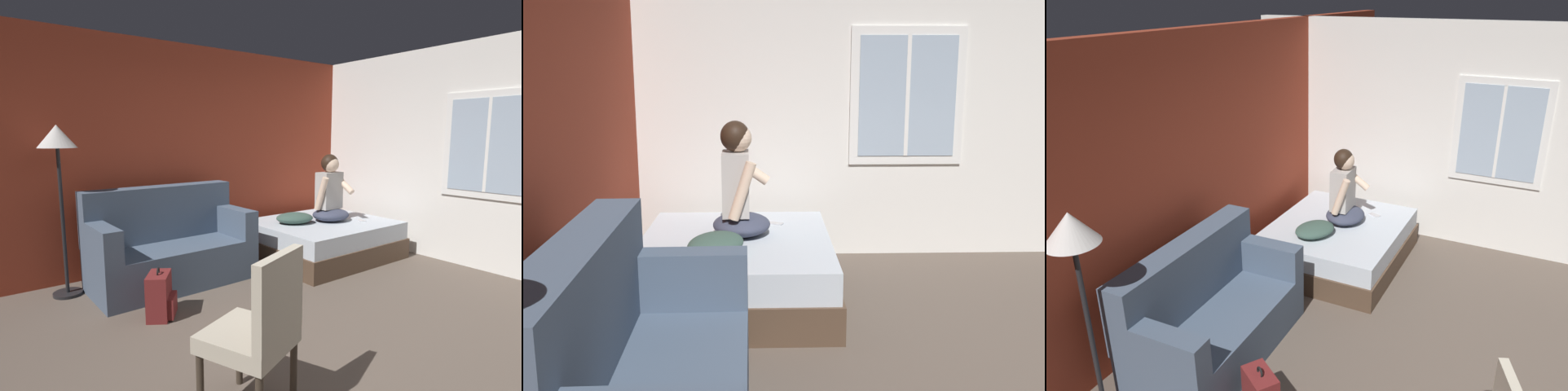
{
  "view_description": "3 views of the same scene",
  "coord_description": "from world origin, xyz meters",
  "views": [
    {
      "loc": [
        -1.94,
        -1.78,
        1.6
      ],
      "look_at": [
        0.72,
        1.76,
        0.94
      ],
      "focal_mm": 28.0,
      "sensor_mm": 36.0,
      "label": 1
    },
    {
      "loc": [
        -2.58,
        1.68,
        1.74
      ],
      "look_at": [
        0.88,
        1.58,
        1.01
      ],
      "focal_mm": 42.0,
      "sensor_mm": 36.0,
      "label": 2
    },
    {
      "loc": [
        -3.1,
        -0.14,
        3.0
      ],
      "look_at": [
        0.91,
        1.85,
        1.19
      ],
      "focal_mm": 35.0,
      "sensor_mm": 36.0,
      "label": 3
    }
  ],
  "objects": [
    {
      "name": "bed",
      "position": [
        1.86,
        1.92,
        0.24
      ],
      "size": [
        1.74,
        1.47,
        0.48
      ],
      "color": "#4C3828",
      "rests_on": "ground"
    },
    {
      "name": "throw_pillow",
      "position": [
        1.47,
        2.03,
        0.55
      ],
      "size": [
        0.58,
        0.52,
        0.14
      ],
      "primitive_type": "ellipsoid",
      "rotation": [
        0.0,
        0.0,
        -0.39
      ],
      "color": "#385147",
      "rests_on": "bed"
    },
    {
      "name": "wall_side_with_window",
      "position": [
        3.06,
        0.01,
        1.35
      ],
      "size": [
        0.19,
        7.12,
        2.7
      ],
      "color": "silver",
      "rests_on": "ground"
    },
    {
      "name": "couch",
      "position": [
        -0.15,
        2.25,
        0.39
      ],
      "size": [
        1.72,
        0.86,
        1.04
      ],
      "color": "#47566B",
      "rests_on": "ground"
    },
    {
      "name": "floor_lamp",
      "position": [
        -1.15,
        2.52,
        1.43
      ],
      "size": [
        0.36,
        0.36,
        1.7
      ],
      "color": "black",
      "rests_on": "ground"
    },
    {
      "name": "wall_back_accent",
      "position": [
        0.0,
        2.94,
        1.35
      ],
      "size": [
        10.96,
        0.16,
        2.7
      ],
      "primitive_type": "cube",
      "color": "#993823",
      "rests_on": "ground"
    },
    {
      "name": "person_seated",
      "position": [
        1.97,
        1.89,
        0.84
      ],
      "size": [
        0.53,
        0.46,
        0.88
      ],
      "color": "#383D51",
      "rests_on": "bed"
    },
    {
      "name": "cell_phone",
      "position": [
        2.28,
        1.62,
        0.48
      ],
      "size": [
        0.12,
        0.16,
        0.01
      ],
      "primitive_type": "cube",
      "rotation": [
        0.0,
        0.0,
        2.76
      ],
      "color": "#B7B7BC",
      "rests_on": "bed"
    }
  ]
}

